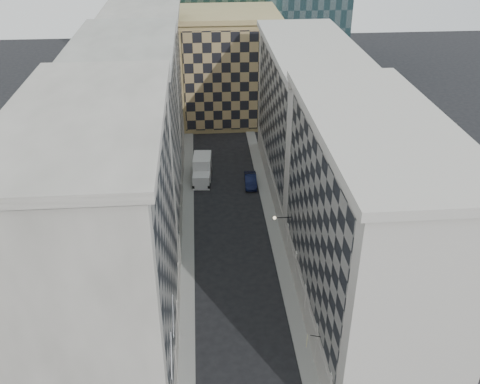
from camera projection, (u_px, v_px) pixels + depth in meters
sidewalk_west at (188, 238)px, 63.89m from camera, size 1.50×100.00×0.15m
sidewalk_east at (275, 234)px, 64.62m from camera, size 1.50×100.00×0.15m
bldg_left_a at (106, 255)px, 41.22m from camera, size 10.80×22.80×23.70m
bldg_left_b at (133, 143)px, 60.51m from camera, size 10.80×22.80×22.70m
bldg_left_c at (147, 85)px, 79.79m from camera, size 10.80×22.80×21.70m
bldg_right_a at (365, 230)px, 46.94m from camera, size 10.80×26.80×20.70m
bldg_right_b at (307, 119)px, 70.54m from camera, size 10.80×28.80×19.70m
tan_block at (228, 67)px, 92.53m from camera, size 16.80×14.80×18.80m
flagpoles_left at (172, 335)px, 39.14m from camera, size 0.10×6.33×2.33m
bracket_lamp at (276, 218)px, 56.32m from camera, size 1.98×0.36×0.36m
box_truck at (202, 170)px, 76.11m from camera, size 2.92×6.23×3.33m
dark_car at (251, 180)px, 74.91m from camera, size 1.80×4.68×1.52m
shop_sign at (308, 340)px, 44.32m from camera, size 1.29×0.77×0.87m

